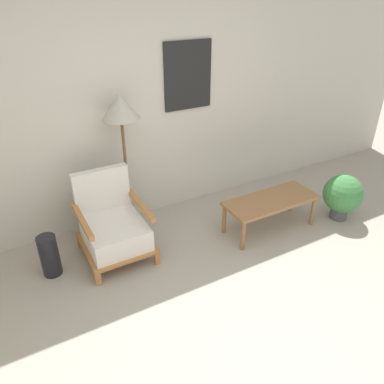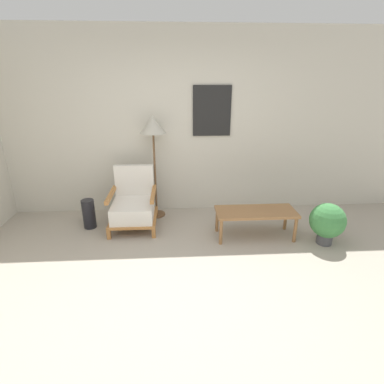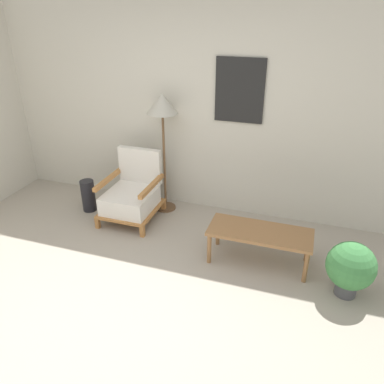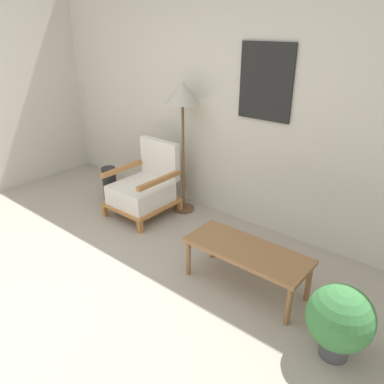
{
  "view_description": "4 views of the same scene",
  "coord_description": "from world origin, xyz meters",
  "px_view_note": "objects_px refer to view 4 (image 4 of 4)",
  "views": [
    {
      "loc": [
        -1.45,
        -1.39,
        2.43
      ],
      "look_at": [
        0.17,
        1.53,
        0.55
      ],
      "focal_mm": 35.0,
      "sensor_mm": 36.0,
      "label": 1
    },
    {
      "loc": [
        -0.06,
        -2.27,
        2.0
      ],
      "look_at": [
        0.17,
        1.53,
        0.55
      ],
      "focal_mm": 28.0,
      "sensor_mm": 36.0,
      "label": 2
    },
    {
      "loc": [
        1.34,
        -2.0,
        2.44
      ],
      "look_at": [
        0.17,
        1.53,
        0.55
      ],
      "focal_mm": 35.0,
      "sensor_mm": 36.0,
      "label": 3
    },
    {
      "loc": [
        2.3,
        -1.04,
        2.08
      ],
      "look_at": [
        0.17,
        1.53,
        0.55
      ],
      "focal_mm": 35.0,
      "sensor_mm": 36.0,
      "label": 4
    }
  ],
  "objects_px": {
    "floor_lamp": "(183,100)",
    "potted_plant": "(340,319)",
    "coffee_table": "(247,253)",
    "armchair": "(144,188)",
    "vase": "(110,183)"
  },
  "relations": [
    {
      "from": "floor_lamp",
      "to": "potted_plant",
      "type": "relative_size",
      "value": 2.78
    },
    {
      "from": "armchair",
      "to": "coffee_table",
      "type": "distance_m",
      "value": 1.7
    },
    {
      "from": "coffee_table",
      "to": "potted_plant",
      "type": "xyz_separation_m",
      "value": [
        0.86,
        -0.23,
        -0.02
      ]
    },
    {
      "from": "coffee_table",
      "to": "potted_plant",
      "type": "distance_m",
      "value": 0.89
    },
    {
      "from": "armchair",
      "to": "coffee_table",
      "type": "relative_size",
      "value": 0.8
    },
    {
      "from": "floor_lamp",
      "to": "potted_plant",
      "type": "distance_m",
      "value": 2.61
    },
    {
      "from": "armchair",
      "to": "potted_plant",
      "type": "height_order",
      "value": "armchair"
    },
    {
      "from": "floor_lamp",
      "to": "armchair",
      "type": "bearing_deg",
      "value": -131.12
    },
    {
      "from": "floor_lamp",
      "to": "potted_plant",
      "type": "bearing_deg",
      "value": -24.23
    },
    {
      "from": "armchair",
      "to": "potted_plant",
      "type": "relative_size",
      "value": 1.52
    },
    {
      "from": "armchair",
      "to": "floor_lamp",
      "type": "bearing_deg",
      "value": 48.88
    },
    {
      "from": "floor_lamp",
      "to": "coffee_table",
      "type": "bearing_deg",
      "value": -29.44
    },
    {
      "from": "floor_lamp",
      "to": "vase",
      "type": "height_order",
      "value": "floor_lamp"
    },
    {
      "from": "potted_plant",
      "to": "floor_lamp",
      "type": "bearing_deg",
      "value": 155.77
    },
    {
      "from": "armchair",
      "to": "floor_lamp",
      "type": "xyz_separation_m",
      "value": [
        0.3,
        0.34,
        0.99
      ]
    }
  ]
}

